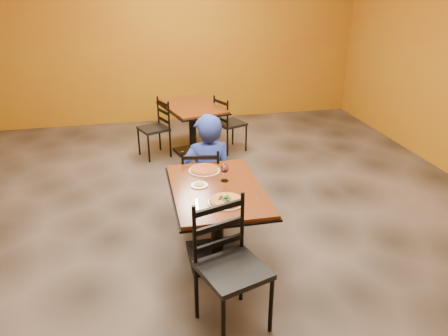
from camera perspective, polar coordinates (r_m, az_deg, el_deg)
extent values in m
cube|color=black|center=(4.74, -2.07, -8.10)|extent=(7.00, 8.00, 0.01)
cube|color=#A57712|center=(8.05, -7.52, 16.53)|extent=(7.00, 0.01, 3.00)
cube|color=maroon|center=(3.95, -0.93, -2.81)|extent=(0.80, 1.20, 0.03)
cube|color=black|center=(3.96, -0.93, -3.14)|extent=(0.83, 1.23, 0.02)
cylinder|color=black|center=(4.12, -0.89, -7.35)|extent=(0.12, 0.12, 0.66)
cube|color=black|center=(4.32, -0.86, -11.32)|extent=(0.55, 0.55, 0.04)
cube|color=maroon|center=(6.50, -4.22, 8.04)|extent=(0.97, 1.22, 0.03)
cube|color=black|center=(6.51, -4.21, 7.84)|extent=(1.00, 1.26, 0.02)
cylinder|color=black|center=(6.61, -4.12, 4.99)|extent=(0.11, 0.11, 0.66)
cube|color=black|center=(6.73, -4.04, 2.16)|extent=(0.60, 0.60, 0.04)
imported|color=navy|center=(4.84, -2.20, 0.47)|extent=(0.61, 0.41, 1.17)
cylinder|color=white|center=(3.69, 0.26, -4.46)|extent=(0.31, 0.31, 0.01)
cylinder|color=maroon|center=(3.68, 0.26, -4.24)|extent=(0.28, 0.28, 0.02)
cylinder|color=white|center=(4.28, -2.59, -0.32)|extent=(0.31, 0.31, 0.01)
cylinder|color=#AF5E21|center=(4.27, -2.59, -0.12)|extent=(0.28, 0.28, 0.02)
cylinder|color=white|center=(3.98, -3.26, -2.26)|extent=(0.16, 0.16, 0.01)
cylinder|color=tan|center=(3.98, -3.26, -2.14)|extent=(0.09, 0.09, 0.01)
cube|color=silver|center=(3.67, -3.56, -4.79)|extent=(0.04, 0.19, 0.00)
cube|color=silver|center=(3.83, 4.30, -3.48)|extent=(0.07, 0.21, 0.00)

